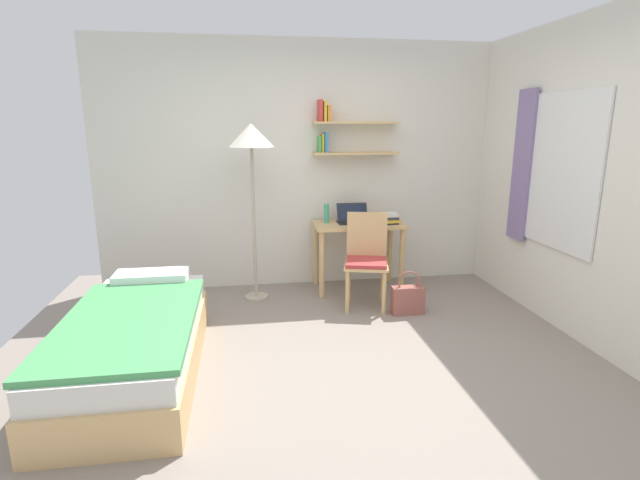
# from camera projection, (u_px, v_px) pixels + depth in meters

# --- Properties ---
(ground_plane) EXTENTS (5.28, 5.28, 0.00)m
(ground_plane) POSITION_uv_depth(u_px,v_px,m) (343.00, 368.00, 3.50)
(ground_plane) COLOR gray
(wall_back) EXTENTS (4.40, 0.27, 2.60)m
(wall_back) POSITION_uv_depth(u_px,v_px,m) (308.00, 166.00, 5.14)
(wall_back) COLOR silver
(wall_back) RESTS_ON ground_plane
(wall_right) EXTENTS (0.10, 4.40, 2.60)m
(wall_right) POSITION_uv_depth(u_px,v_px,m) (611.00, 185.00, 3.55)
(wall_right) COLOR silver
(wall_right) RESTS_ON ground_plane
(bed) EXTENTS (0.86, 1.88, 0.54)m
(bed) POSITION_uv_depth(u_px,v_px,m) (135.00, 343.00, 3.37)
(bed) COLOR tan
(bed) RESTS_ON ground_plane
(desk) EXTENTS (0.94, 0.51, 0.73)m
(desk) POSITION_uv_depth(u_px,v_px,m) (358.00, 237.00, 5.07)
(desk) COLOR tan
(desk) RESTS_ON ground_plane
(desk_chair) EXTENTS (0.50, 0.50, 0.91)m
(desk_chair) POSITION_uv_depth(u_px,v_px,m) (366.00, 257.00, 4.63)
(desk_chair) COLOR tan
(desk_chair) RESTS_ON ground_plane
(standing_lamp) EXTENTS (0.44, 0.44, 1.75)m
(standing_lamp) POSITION_uv_depth(u_px,v_px,m) (251.00, 144.00, 4.56)
(standing_lamp) COLOR #B2A893
(standing_lamp) RESTS_ON ground_plane
(laptop) EXTENTS (0.33, 0.22, 0.20)m
(laptop) POSITION_uv_depth(u_px,v_px,m) (353.00, 218.00, 5.07)
(laptop) COLOR black
(laptop) RESTS_ON desk
(water_bottle) EXTENTS (0.06, 0.06, 0.20)m
(water_bottle) POSITION_uv_depth(u_px,v_px,m) (326.00, 214.00, 5.03)
(water_bottle) COLOR #42A87F
(water_bottle) RESTS_ON desk
(book_stack) EXTENTS (0.19, 0.23, 0.11)m
(book_stack) POSITION_uv_depth(u_px,v_px,m) (389.00, 218.00, 5.03)
(book_stack) COLOR #333338
(book_stack) RESTS_ON desk
(handbag) EXTENTS (0.30, 0.12, 0.42)m
(handbag) POSITION_uv_depth(u_px,v_px,m) (408.00, 299.00, 4.49)
(handbag) COLOR #99564C
(handbag) RESTS_ON ground_plane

